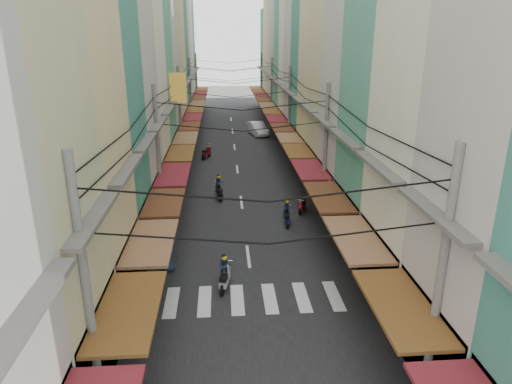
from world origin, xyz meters
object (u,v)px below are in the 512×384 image
white_car (258,135)px  traffic_sign (329,193)px  market_umbrella (400,234)px  bicycle (362,262)px

white_car → traffic_sign: (1.99, -26.90, 2.28)m
white_car → market_umbrella: 32.69m
bicycle → traffic_sign: bearing=-8.1°
bicycle → market_umbrella: (1.14, -1.50, 2.14)m
white_car → bicycle: size_ratio=2.88×
market_umbrella → traffic_sign: (-2.02, 5.46, 0.14)m
white_car → market_umbrella: bearing=-97.7°
traffic_sign → white_car: bearing=94.2°
market_umbrella → traffic_sign: traffic_sign is taller
white_car → bicycle: 31.00m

